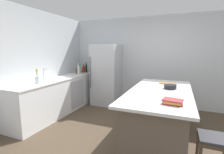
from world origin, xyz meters
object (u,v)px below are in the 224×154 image
gin_bottle (80,70)px  whiskey_bottle (77,70)px  wine_bottle (86,68)px  kitchen_island (159,115)px  cutting_board (168,83)px  flower_vase (37,79)px  hot_sauce_bottle (83,70)px  refrigerator (107,75)px  syrup_bottle (84,69)px  mixing_bowl (170,87)px  cookbook_stack (173,102)px  soda_bottle (78,69)px  bar_stool (214,146)px  sink_faucet (44,74)px

gin_bottle → whiskey_bottle: gin_bottle is taller
wine_bottle → gin_bottle: 0.28m
kitchen_island → cutting_board: 0.86m
flower_vase → whiskey_bottle: bearing=94.5°
hot_sauce_bottle → cutting_board: (2.66, -0.88, -0.08)m
hot_sauce_bottle → whiskey_bottle: size_ratio=1.07×
whiskey_bottle → cutting_board: (2.74, -0.67, -0.08)m
refrigerator → syrup_bottle: refrigerator is taller
kitchen_island → refrigerator: refrigerator is taller
syrup_bottle → flower_vase: bearing=-87.9°
refrigerator → mixing_bowl: bearing=-36.3°
syrup_bottle → cookbook_stack: (2.83, -2.41, -0.06)m
whiskey_bottle → soda_bottle: soda_bottle is taller
gin_bottle → cutting_board: gin_bottle is taller
wine_bottle → cutting_board: bearing=-21.8°
kitchen_island → bar_stool: (0.72, -0.86, 0.05)m
cookbook_stack → cutting_board: cookbook_stack is taller
gin_bottle → hot_sauce_bottle: bearing=65.5°
whiskey_bottle → cookbook_stack: whiskey_bottle is taller
wine_bottle → flower_vase: bearing=-89.0°
kitchen_island → bar_stool: size_ratio=3.49×
refrigerator → wine_bottle: 0.85m
soda_bottle → cookbook_stack: soda_bottle is taller
whiskey_bottle → syrup_bottle: bearing=78.1°
flower_vase → gin_bottle: size_ratio=1.24×
cutting_board → refrigerator: bearing=154.1°
whiskey_bottle → sink_faucet: bearing=-89.5°
flower_vase → gin_bottle: 1.82m
bar_stool → cutting_board: cutting_board is taller
kitchen_island → soda_bottle: size_ratio=6.20×
hot_sauce_bottle → gin_bottle: bearing=-114.5°
syrup_bottle → hot_sauce_bottle: (0.02, -0.10, -0.01)m
sink_faucet → cookbook_stack: bearing=-14.2°
wine_bottle → syrup_bottle: 0.09m
bar_stool → cookbook_stack: (-0.49, 0.14, 0.44)m
kitchen_island → sink_faucet: (-2.65, 0.01, 0.61)m
refrigerator → sink_faucet: bearing=-119.5°
syrup_bottle → cutting_board: bearing=-19.9°
sink_faucet → soda_bottle: bearing=85.9°
wine_bottle → mixing_bowl: 3.13m
syrup_bottle → cutting_board: 2.85m
kitchen_island → bar_stool: kitchen_island is taller
kitchen_island → soda_bottle: (-2.56, 1.30, 0.59)m
wine_bottle → syrup_bottle: size_ratio=1.17×
whiskey_bottle → mixing_bowl: whiskey_bottle is taller
whiskey_bottle → refrigerator: bearing=13.1°
syrup_bottle → soda_bottle: size_ratio=0.75×
hot_sauce_bottle → cutting_board: size_ratio=0.71×
whiskey_bottle → cutting_board: size_ratio=0.67×
kitchen_island → soda_bottle: 2.93m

